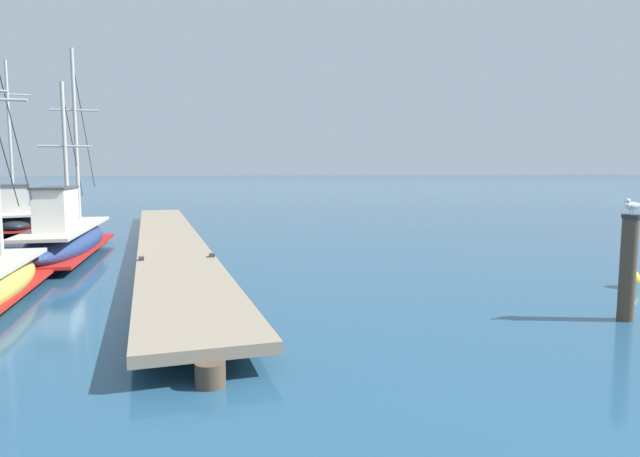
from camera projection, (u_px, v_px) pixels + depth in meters
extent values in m
cube|color=gray|center=(169.00, 239.00, 17.03)|extent=(1.84, 22.49, 0.16)
cylinder|color=#4C3D2D|center=(210.00, 374.00, 6.40)|extent=(0.36, 0.36, 0.29)
cylinder|color=#4C3D2D|center=(181.00, 281.00, 11.73)|extent=(0.36, 0.36, 0.29)
cylinder|color=#4C3D2D|center=(170.00, 246.00, 17.05)|extent=(0.36, 0.36, 0.29)
cylinder|color=#4C3D2D|center=(164.00, 227.00, 22.38)|extent=(0.36, 0.36, 0.29)
cylinder|color=#4C3D2D|center=(160.00, 216.00, 27.70)|extent=(0.36, 0.36, 0.29)
cube|color=#333338|center=(141.00, 258.00, 12.51)|extent=(0.12, 0.20, 0.08)
cube|color=#333338|center=(212.00, 255.00, 13.00)|extent=(0.12, 0.20, 0.08)
ellipsoid|color=black|center=(15.00, 220.00, 22.53)|extent=(3.11, 6.46, 0.82)
cube|color=#B2AD9E|center=(14.00, 211.00, 22.49)|extent=(2.76, 5.80, 0.08)
cube|color=#B21E19|center=(15.00, 225.00, 22.55)|extent=(3.10, 6.34, 0.08)
cube|color=#B7B2A8|center=(13.00, 199.00, 21.62)|extent=(1.33, 1.69, 1.04)
cube|color=#3D3D42|center=(13.00, 185.00, 21.56)|extent=(1.44, 1.83, 0.06)
cylinder|color=#B2ADA3|center=(10.00, 136.00, 22.42)|extent=(0.11, 0.11, 6.10)
cylinder|color=#B2ADA3|center=(7.00, 94.00, 22.23)|extent=(1.70, 0.40, 0.06)
cylinder|color=#333338|center=(10.00, 131.00, 23.82)|extent=(0.65, 3.11, 4.51)
cylinder|color=#333338|center=(13.00, 127.00, 12.27)|extent=(0.19, 2.57, 3.66)
ellipsoid|color=navy|center=(67.00, 242.00, 15.62)|extent=(2.20, 6.90, 0.91)
cube|color=#B2AD9E|center=(66.00, 228.00, 15.57)|extent=(1.94, 6.21, 0.08)
cube|color=#B21E19|center=(67.00, 249.00, 15.64)|extent=(2.20, 6.77, 0.08)
cube|color=silver|center=(56.00, 210.00, 14.52)|extent=(0.94, 1.73, 1.10)
cube|color=#3D3D42|center=(55.00, 188.00, 14.45)|extent=(1.01, 1.87, 0.06)
cylinder|color=#B2ADA3|center=(65.00, 154.00, 15.67)|extent=(0.11, 0.11, 4.09)
cylinder|color=#B2ADA3|center=(65.00, 146.00, 15.65)|extent=(1.44, 0.19, 0.06)
cylinder|color=#333338|center=(73.00, 148.00, 16.72)|extent=(0.21, 2.12, 3.03)
cylinder|color=#B2ADA3|center=(76.00, 135.00, 17.09)|extent=(0.11, 0.11, 5.33)
cylinder|color=#B2ADA3|center=(74.00, 110.00, 17.00)|extent=(1.44, 0.19, 0.06)
cylinder|color=#333338|center=(85.00, 130.00, 18.45)|extent=(0.27, 2.76, 3.94)
cylinder|color=#4C3D2D|center=(628.00, 268.00, 9.10)|extent=(0.26, 0.26, 1.79)
cylinder|color=#28282D|center=(631.00, 216.00, 9.00)|extent=(0.30, 0.30, 0.06)
cylinder|color=gold|center=(633.00, 212.00, 8.97)|extent=(0.01, 0.01, 0.07)
cylinder|color=gold|center=(630.00, 212.00, 9.02)|extent=(0.01, 0.01, 0.07)
ellipsoid|color=white|center=(632.00, 206.00, 8.98)|extent=(0.30, 0.17, 0.13)
ellipsoid|color=silver|center=(636.00, 205.00, 8.94)|extent=(0.24, 0.07, 0.09)
ellipsoid|color=#383838|center=(640.00, 206.00, 9.00)|extent=(0.07, 0.04, 0.04)
ellipsoid|color=silver|center=(629.00, 205.00, 9.04)|extent=(0.24, 0.07, 0.09)
ellipsoid|color=#383838|center=(634.00, 205.00, 9.09)|extent=(0.07, 0.04, 0.04)
cone|color=white|center=(637.00, 206.00, 9.05)|extent=(0.09, 0.08, 0.07)
sphere|color=white|center=(628.00, 201.00, 8.92)|extent=(0.08, 0.08, 0.08)
cone|color=gold|center=(626.00, 201.00, 8.90)|extent=(0.05, 0.03, 0.02)
sphere|color=yellow|center=(629.00, 278.00, 11.71)|extent=(0.41, 0.41, 0.41)
torus|color=black|center=(630.00, 269.00, 11.68)|extent=(0.14, 0.02, 0.14)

